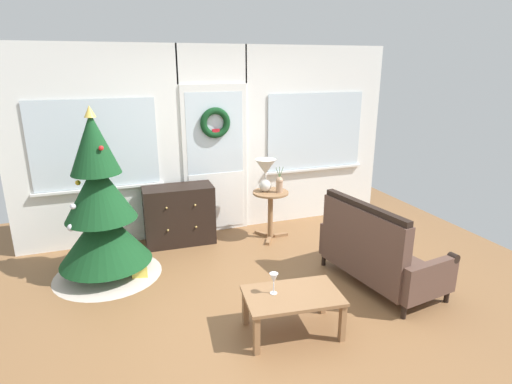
% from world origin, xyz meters
% --- Properties ---
extents(ground_plane, '(6.76, 6.76, 0.00)m').
position_xyz_m(ground_plane, '(0.00, 0.00, 0.00)').
color(ground_plane, brown).
extents(back_wall_with_door, '(5.20, 0.19, 2.55)m').
position_xyz_m(back_wall_with_door, '(0.00, 2.08, 1.28)').
color(back_wall_with_door, white).
rests_on(back_wall_with_door, ground).
extents(christmas_tree, '(1.19, 1.19, 1.90)m').
position_xyz_m(christmas_tree, '(-1.52, 1.17, 0.72)').
color(christmas_tree, '#4C331E').
rests_on(christmas_tree, ground).
extents(dresser_cabinet, '(0.91, 0.47, 0.78)m').
position_xyz_m(dresser_cabinet, '(-0.58, 1.79, 0.39)').
color(dresser_cabinet, black).
rests_on(dresser_cabinet, ground).
extents(settee_sofa, '(0.88, 1.44, 0.96)m').
position_xyz_m(settee_sofa, '(1.18, -0.05, 0.38)').
color(settee_sofa, black).
rests_on(settee_sofa, ground).
extents(side_table, '(0.50, 0.48, 0.67)m').
position_xyz_m(side_table, '(0.61, 1.51, 0.47)').
color(side_table, '#8E6642').
rests_on(side_table, ground).
extents(table_lamp, '(0.28, 0.28, 0.44)m').
position_xyz_m(table_lamp, '(0.55, 1.55, 0.95)').
color(table_lamp, silver).
rests_on(table_lamp, side_table).
extents(flower_vase, '(0.11, 0.10, 0.35)m').
position_xyz_m(flower_vase, '(0.71, 1.45, 0.78)').
color(flower_vase, tan).
rests_on(flower_vase, side_table).
extents(coffee_table, '(0.89, 0.61, 0.38)m').
position_xyz_m(coffee_table, '(0.00, -0.52, 0.33)').
color(coffee_table, '#8E6642').
rests_on(coffee_table, ground).
extents(wine_glass, '(0.08, 0.08, 0.20)m').
position_xyz_m(wine_glass, '(-0.15, -0.45, 0.52)').
color(wine_glass, silver).
rests_on(wine_glass, coffee_table).
extents(gift_box, '(0.17, 0.15, 0.17)m').
position_xyz_m(gift_box, '(-1.19, 0.98, 0.08)').
color(gift_box, '#D8C64C').
rests_on(gift_box, ground).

